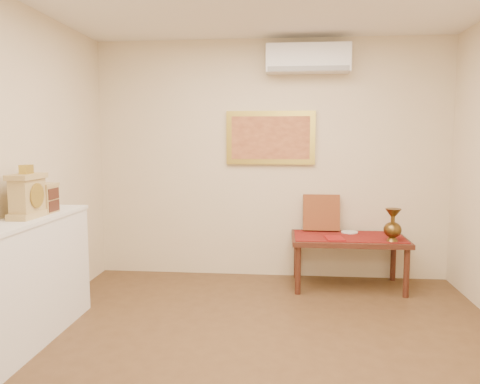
# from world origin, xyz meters

# --- Properties ---
(floor) EXTENTS (4.50, 4.50, 0.00)m
(floor) POSITION_xyz_m (0.00, 0.00, 0.00)
(floor) COLOR brown
(floor) RESTS_ON ground
(wall_back) EXTENTS (4.00, 0.02, 2.70)m
(wall_back) POSITION_xyz_m (0.00, 2.25, 1.35)
(wall_back) COLOR beige
(wall_back) RESTS_ON ground
(wall_front) EXTENTS (4.00, 0.02, 2.70)m
(wall_front) POSITION_xyz_m (0.00, -2.25, 1.35)
(wall_front) COLOR beige
(wall_front) RESTS_ON ground
(table_cloth) EXTENTS (1.14, 0.59, 0.01)m
(table_cloth) POSITION_xyz_m (0.85, 1.88, 0.55)
(table_cloth) COLOR maroon
(table_cloth) RESTS_ON low_table
(brass_urn_tall) EXTENTS (0.18, 0.18, 0.41)m
(brass_urn_tall) POSITION_xyz_m (1.26, 1.67, 0.76)
(brass_urn_tall) COLOR brown
(brass_urn_tall) RESTS_ON table_cloth
(plate) EXTENTS (0.18, 0.18, 0.01)m
(plate) POSITION_xyz_m (0.88, 2.06, 0.56)
(plate) COLOR white
(plate) RESTS_ON table_cloth
(menu) EXTENTS (0.21, 0.27, 0.01)m
(menu) POSITION_xyz_m (0.69, 1.72, 0.56)
(menu) COLOR maroon
(menu) RESTS_ON table_cloth
(cushion) EXTENTS (0.40, 0.18, 0.42)m
(cushion) POSITION_xyz_m (0.58, 2.16, 0.76)
(cushion) COLOR maroon
(cushion) RESTS_ON table_cloth
(display_ledge) EXTENTS (0.37, 2.02, 0.98)m
(display_ledge) POSITION_xyz_m (-1.82, 0.00, 0.49)
(display_ledge) COLOR white
(display_ledge) RESTS_ON floor
(mantel_clock) EXTENTS (0.17, 0.36, 0.41)m
(mantel_clock) POSITION_xyz_m (-1.80, 0.29, 1.15)
(mantel_clock) COLOR tan
(mantel_clock) RESTS_ON display_ledge
(wooden_chest) EXTENTS (0.16, 0.21, 0.24)m
(wooden_chest) POSITION_xyz_m (-1.80, 0.53, 1.10)
(wooden_chest) COLOR tan
(wooden_chest) RESTS_ON display_ledge
(low_table) EXTENTS (1.20, 0.70, 0.55)m
(low_table) POSITION_xyz_m (0.85, 1.88, 0.48)
(low_table) COLOR #482015
(low_table) RESTS_ON floor
(painting) EXTENTS (1.00, 0.06, 0.60)m
(painting) POSITION_xyz_m (0.00, 2.22, 1.60)
(painting) COLOR gold
(painting) RESTS_ON wall_back
(ac_unit) EXTENTS (0.90, 0.25, 0.30)m
(ac_unit) POSITION_xyz_m (0.40, 2.12, 2.45)
(ac_unit) COLOR white
(ac_unit) RESTS_ON wall_back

